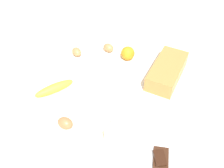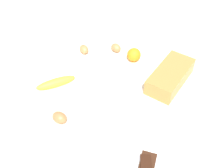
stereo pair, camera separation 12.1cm
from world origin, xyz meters
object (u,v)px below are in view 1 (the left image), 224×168
Objects in this scene: loaf_pan at (167,71)px; banana at (54,88)px; chocolate_plate at (161,159)px; egg_beside_bowl at (65,123)px; flour_bowl at (102,67)px; egg_loose at (108,48)px; butter_block at (117,131)px; egg_near_butter at (77,52)px; orange_fruit at (127,53)px.

loaf_pan is 1.55× the size of banana.
chocolate_plate is (0.19, 0.54, -0.01)m from banana.
chocolate_plate is (0.02, 0.40, -0.01)m from egg_beside_bowl.
flour_bowl is 0.17m from egg_loose.
flour_bowl is 0.26m from banana.
egg_near_butter is at bearing -138.71° from butter_block.
egg_beside_bowl is at bearing -93.23° from chocolate_plate.
orange_fruit is at bearing -101.15° from loaf_pan.
orange_fruit is 0.27m from egg_near_butter.
loaf_pan reaches higher than butter_block.
egg_near_butter is at bearing -76.39° from orange_fruit.
banana is 0.42m from orange_fruit.
chocolate_plate is at bearing 29.01° from orange_fruit.
banana is at bearing -19.54° from egg_loose.
chocolate_plate is at bearing 86.77° from egg_beside_bowl.
egg_loose is 0.46× the size of chocolate_plate.
egg_near_butter is (-0.42, -0.37, -0.01)m from butter_block.
flour_bowl reaches higher than butter_block.
flour_bowl is at bearing -70.82° from loaf_pan.
egg_near_butter reaches higher than chocolate_plate.
egg_near_butter is (-0.08, -0.17, -0.01)m from flour_bowl.
banana is 3.04× the size of egg_near_butter.
loaf_pan is 3.26× the size of butter_block.
orange_fruit is 0.56× the size of chocolate_plate.
banana is (0.27, -0.47, -0.02)m from loaf_pan.
butter_block is 0.69× the size of chocolate_plate.
orange_fruit is 1.20× the size of egg_loose.
orange_fruit is at bearing 148.31° from flour_bowl.
egg_beside_bowl is (0.45, 0.16, 0.00)m from egg_near_butter.
orange_fruit is 0.81× the size of butter_block.
butter_block is (0.34, 0.20, -0.00)m from flour_bowl.
loaf_pan is 4.05× the size of orange_fruit.
egg_near_butter is 0.48× the size of chocolate_plate.
banana is at bearing -35.50° from orange_fruit.
banana is at bearing -140.01° from egg_beside_bowl.
loaf_pan is at bearing 102.20° from flour_bowl.
flour_bowl is at bearing -150.23° from butter_block.
flour_bowl is (0.07, -0.32, -0.01)m from loaf_pan.
egg_near_butter is 0.48m from egg_beside_bowl.
banana is at bearing 3.27° from egg_near_butter.
egg_near_butter is at bearing -130.19° from chocolate_plate.
chocolate_plate is at bearing 44.39° from flour_bowl.
egg_loose is (-0.54, -0.01, -0.00)m from egg_beside_bowl.
orange_fruit reaches higher than butter_block.
butter_block is 1.49× the size of egg_loose.
egg_loose is (-0.37, 0.13, 0.00)m from banana.
egg_loose is at bearing -156.63° from butter_block.
butter_block reaches higher than egg_near_butter.
chocolate_plate is (0.54, 0.30, -0.03)m from orange_fruit.
egg_beside_bowl reaches higher than banana.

